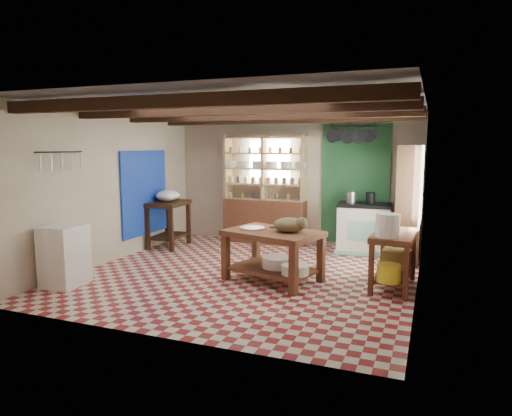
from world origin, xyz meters
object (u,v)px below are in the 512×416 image
at_px(stove, 364,228).
at_px(right_counter, 394,260).
at_px(cat, 289,225).
at_px(white_cabinet, 64,255).
at_px(prep_table, 169,224).
at_px(work_table, 273,256).

xyz_separation_m(stove, right_counter, (0.70, -2.00, -0.07)).
bearing_deg(cat, white_cabinet, -151.28).
xyz_separation_m(prep_table, cat, (2.95, -1.47, 0.41)).
height_order(work_table, stove, stove).
xyz_separation_m(prep_table, white_cabinet, (-0.02, -2.73, -0.02)).
bearing_deg(prep_table, white_cabinet, -95.42).
bearing_deg(right_counter, white_cabinet, -157.15).
bearing_deg(cat, prep_table, 159.22).
relative_size(work_table, stove, 1.40).
height_order(stove, white_cabinet, stove).
xyz_separation_m(stove, white_cabinet, (-3.70, -3.59, -0.03)).
relative_size(stove, prep_table, 1.06).
relative_size(right_counter, cat, 2.36).
distance_m(white_cabinet, cat, 3.25).
xyz_separation_m(work_table, stove, (0.99, 2.31, 0.09)).
bearing_deg(prep_table, right_counter, -19.50).
xyz_separation_m(work_table, cat, (0.25, -0.02, 0.48)).
height_order(stove, cat, cat).
relative_size(stove, white_cabinet, 1.10).
bearing_deg(work_table, cat, 11.31).
xyz_separation_m(work_table, right_counter, (1.69, 0.32, 0.02)).
bearing_deg(stove, prep_table, -170.46).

